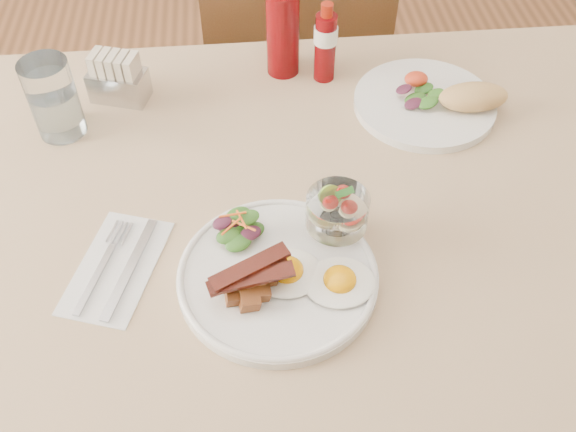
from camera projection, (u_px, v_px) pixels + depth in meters
name	position (u px, v px, depth m)	size (l,w,h in m)	color
table	(333.00, 234.00, 1.07)	(1.33, 0.88, 0.75)	#55361A
chair_far	(293.00, 68.00, 1.61)	(0.42, 0.42, 0.93)	#55361A
main_plate	(278.00, 277.00, 0.89)	(0.28, 0.28, 0.02)	silver
fried_eggs	(313.00, 276.00, 0.87)	(0.19, 0.14, 0.03)	white
bacon_potato_pile	(250.00, 283.00, 0.85)	(0.12, 0.08, 0.05)	brown
side_salad	(239.00, 230.00, 0.92)	(0.08, 0.08, 0.04)	#1E4713
fruit_cup	(337.00, 211.00, 0.90)	(0.09, 0.09, 0.09)	white
second_plate	(436.00, 101.00, 1.14)	(0.27, 0.25, 0.06)	silver
ketchup_bottle	(283.00, 31.00, 1.16)	(0.07, 0.07, 0.18)	#590507
hot_sauce_bottle	(325.00, 44.00, 1.16)	(0.05, 0.05, 0.15)	#590507
sugar_caddy	(118.00, 80.00, 1.14)	(0.11, 0.08, 0.09)	#B9B9BE
water_glass	(55.00, 103.00, 1.06)	(0.08, 0.08, 0.14)	white
napkin_cutlery	(117.00, 267.00, 0.91)	(0.16, 0.21, 0.01)	silver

